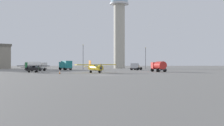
{
  "coord_description": "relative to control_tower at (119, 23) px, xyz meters",
  "views": [
    {
      "loc": [
        -2.27,
        -55.41,
        2.34
      ],
      "look_at": [
        4.2,
        29.61,
        2.42
      ],
      "focal_mm": 44.93,
      "sensor_mm": 36.0,
      "label": 1
    }
  ],
  "objects": [
    {
      "name": "truck_fuel_tanker_white",
      "position": [
        -29.51,
        -42.43,
        -19.0
      ],
      "size": [
        6.21,
        6.5,
        2.86
      ],
      "rotation": [
        0.0,
        0.0,
        0.83
      ],
      "color": "#38383D",
      "rests_on": "ground_plane"
    },
    {
      "name": "traffic_cone_near_left",
      "position": [
        -19.9,
        -64.79,
        -20.25
      ],
      "size": [
        0.36,
        0.36,
        0.74
      ],
      "color": "black",
      "rests_on": "ground_plane"
    },
    {
      "name": "truck_flatbed_silver",
      "position": [
        2.12,
        -33.76,
        -19.45
      ],
      "size": [
        4.65,
        6.08,
        2.35
      ],
      "rotation": [
        0.0,
        0.0,
        4.24
      ],
      "color": "#38383D",
      "rests_on": "ground_plane"
    },
    {
      "name": "light_post_west",
      "position": [
        -15.84,
        -24.69,
        -15.15
      ],
      "size": [
        0.44,
        0.44,
        9.24
      ],
      "color": "#38383D",
      "rests_on": "ground_plane"
    },
    {
      "name": "light_post_north",
      "position": [
        8.34,
        -19.34,
        -15.44
      ],
      "size": [
        0.44,
        0.44,
        8.69
      ],
      "color": "#38383D",
      "rests_on": "ground_plane"
    },
    {
      "name": "control_tower",
      "position": [
        0.0,
        0.0,
        0.0
      ],
      "size": [
        8.61,
        8.61,
        39.22
      ],
      "color": "#B2AD9E",
      "rests_on": "ground_plane"
    },
    {
      "name": "truck_box_teal",
      "position": [
        -21.59,
        -31.19,
        -18.85
      ],
      "size": [
        4.97,
        6.57,
        3.16
      ],
      "rotation": [
        0.0,
        0.0,
        2.06
      ],
      "color": "#38383D",
      "rests_on": "ground_plane"
    },
    {
      "name": "truck_fuel_tanker_red",
      "position": [
        5.31,
        -53.05,
        -19.01
      ],
      "size": [
        3.69,
        5.88,
        2.84
      ],
      "rotation": [
        0.0,
        0.0,
        1.77
      ],
      "color": "#38383D",
      "rests_on": "ground_plane"
    },
    {
      "name": "airplane_black",
      "position": [
        -27.65,
        -55.82,
        -19.42
      ],
      "size": [
        8.53,
        6.73,
        2.55
      ],
      "rotation": [
        0.0,
        0.0,
        1.23
      ],
      "color": "black",
      "rests_on": "ground_plane"
    },
    {
      "name": "ground_plane",
      "position": [
        -10.78,
        -72.08,
        -20.61
      ],
      "size": [
        400.0,
        400.0,
        0.0
      ],
      "primitive_type": "plane",
      "color": "gray"
    },
    {
      "name": "airplane_yellow",
      "position": [
        -11.96,
        -59.6,
        -19.2
      ],
      "size": [
        10.01,
        7.94,
        3.03
      ],
      "rotation": [
        0.0,
        0.0,
        5.11
      ],
      "color": "gold",
      "rests_on": "ground_plane"
    }
  ]
}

